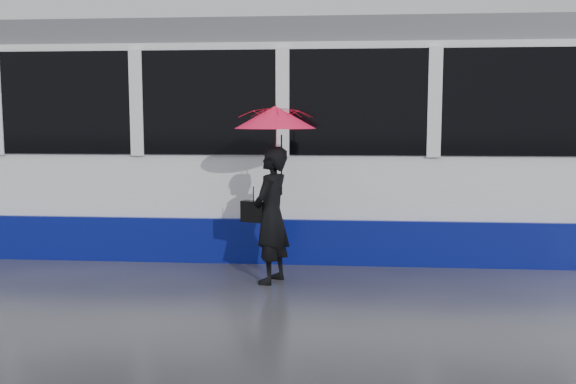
{
  "coord_description": "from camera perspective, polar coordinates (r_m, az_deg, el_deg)",
  "views": [
    {
      "loc": [
        1.06,
        -7.33,
        2.01
      ],
      "look_at": [
        0.39,
        0.39,
        1.1
      ],
      "focal_mm": 40.0,
      "sensor_mm": 36.0,
      "label": 1
    }
  ],
  "objects": [
    {
      "name": "woman",
      "position": [
        7.75,
        -1.49,
        -2.07
      ],
      "size": [
        0.58,
        0.7,
        1.66
      ],
      "primitive_type": "imported",
      "rotation": [
        0.0,
        0.0,
        -1.91
      ],
      "color": "black",
      "rests_on": "ground"
    },
    {
      "name": "rails",
      "position": [
        10.08,
        -1.19,
        -4.74
      ],
      "size": [
        34.0,
        1.51,
        0.02
      ],
      "color": "#3F3D38",
      "rests_on": "ground"
    },
    {
      "name": "umbrella",
      "position": [
        7.66,
        -1.14,
        5.26
      ],
      "size": [
        1.24,
        1.24,
        1.12
      ],
      "rotation": [
        0.0,
        0.0,
        -0.34
      ],
      "color": "#E9138F",
      "rests_on": "ground"
    },
    {
      "name": "ground",
      "position": [
        7.67,
        -3.2,
        -8.5
      ],
      "size": [
        90.0,
        90.0,
        0.0
      ],
      "primitive_type": "plane",
      "color": "#2E2E33",
      "rests_on": "ground"
    },
    {
      "name": "handbag",
      "position": [
        7.79,
        -3.09,
        -1.73
      ],
      "size": [
        0.32,
        0.22,
        0.44
      ],
      "rotation": [
        0.0,
        0.0,
        -0.34
      ],
      "color": "black",
      "rests_on": "ground"
    },
    {
      "name": "tram",
      "position": [
        9.98,
        14.7,
        4.34
      ],
      "size": [
        26.0,
        2.56,
        3.35
      ],
      "color": "white",
      "rests_on": "ground"
    }
  ]
}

